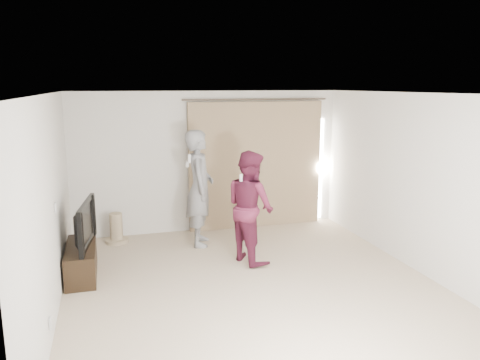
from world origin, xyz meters
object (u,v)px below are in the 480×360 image
at_px(person_woman, 250,206).
at_px(tv_console, 81,261).
at_px(tv, 79,224).
at_px(person_man, 200,188).

bearing_deg(person_woman, tv_console, 178.20).
relative_size(tv_console, tv, 1.04).
bearing_deg(person_man, person_woman, -58.18).
distance_m(tv_console, person_man, 2.25).
height_order(person_man, person_woman, person_man).
distance_m(person_man, person_woman, 1.14).
relative_size(person_man, person_woman, 1.14).
xyz_separation_m(tv_console, person_man, (1.92, 0.89, 0.76)).
bearing_deg(person_man, tv_console, -155.13).
distance_m(tv_console, person_woman, 2.60).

